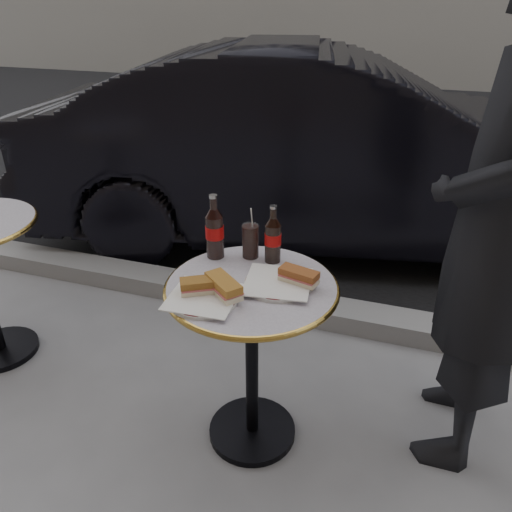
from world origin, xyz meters
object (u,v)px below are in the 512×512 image
(plate_left, at_px, (203,299))
(cola_bottle_right, at_px, (273,234))
(plate_right, at_px, (278,284))
(pedestrian, at_px, (497,227))
(bistro_table, at_px, (252,365))
(cola_glass, at_px, (250,241))
(parked_car, at_px, (326,149))
(cola_bottle_left, at_px, (214,226))

(plate_left, distance_m, cola_bottle_right, 0.38)
(plate_right, xyz_separation_m, pedestrian, (0.69, 0.24, 0.21))
(bistro_table, bearing_deg, plate_right, 13.65)
(cola_glass, distance_m, parked_car, 1.79)
(cola_bottle_left, height_order, pedestrian, pedestrian)
(plate_right, bearing_deg, bistro_table, -166.35)
(pedestrian, bearing_deg, bistro_table, -69.12)
(pedestrian, bearing_deg, plate_left, -63.13)
(cola_bottle_left, relative_size, parked_car, 0.06)
(plate_right, distance_m, cola_glass, 0.25)
(bistro_table, bearing_deg, cola_bottle_left, 142.33)
(bistro_table, distance_m, cola_glass, 0.48)
(plate_left, distance_m, cola_glass, 0.36)
(plate_left, xyz_separation_m, parked_car, (-0.01, 2.13, -0.06))
(cola_bottle_left, height_order, cola_bottle_right, cola_bottle_left)
(plate_right, bearing_deg, cola_glass, 132.80)
(plate_left, relative_size, cola_glass, 1.75)
(cola_glass, relative_size, parked_car, 0.03)
(plate_right, bearing_deg, plate_left, -140.64)
(cola_bottle_right, relative_size, cola_glass, 1.69)
(parked_car, bearing_deg, cola_glass, 169.97)
(cola_glass, bearing_deg, bistro_table, -70.10)
(bistro_table, height_order, cola_glass, cola_glass)
(pedestrian, bearing_deg, plate_right, -68.45)
(cola_bottle_right, relative_size, pedestrian, 0.12)
(bistro_table, relative_size, parked_car, 0.18)
(plate_left, height_order, plate_right, same)
(cola_bottle_left, distance_m, cola_bottle_right, 0.22)
(plate_left, relative_size, pedestrian, 0.12)
(cola_bottle_right, bearing_deg, plate_right, -67.35)
(plate_left, height_order, parked_car, parked_car)
(plate_left, distance_m, plate_right, 0.27)
(cola_bottle_left, xyz_separation_m, pedestrian, (0.98, 0.11, 0.09))
(cola_bottle_left, xyz_separation_m, cola_glass, (0.13, 0.04, -0.06))
(bistro_table, xyz_separation_m, parked_car, (-0.13, 1.98, 0.31))
(plate_right, bearing_deg, parked_car, 96.28)
(cola_bottle_left, xyz_separation_m, parked_car, (0.08, 1.82, -0.19))
(pedestrian, bearing_deg, cola_bottle_right, -82.16)
(cola_bottle_right, xyz_separation_m, pedestrian, (0.76, 0.08, 0.11))
(parked_car, bearing_deg, pedestrian, -163.97)
(bistro_table, distance_m, plate_right, 0.38)
(cola_bottle_left, bearing_deg, plate_left, -75.06)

